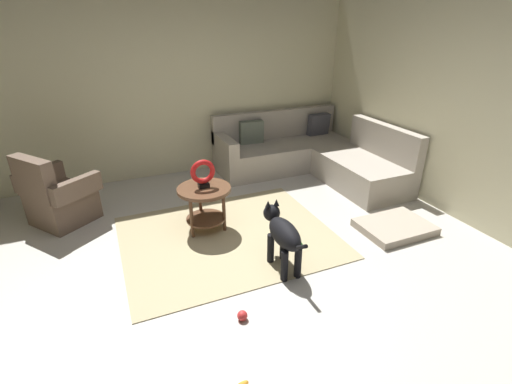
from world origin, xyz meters
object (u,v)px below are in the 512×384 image
torus_sculpture (203,173)px  dog_bed_mat (395,227)px  sectional_couch (310,156)px  dog (283,234)px  armchair (57,198)px  side_table (205,197)px  dog_toy_ball (242,316)px  dog_toy_rope (297,241)px

torus_sculpture → dog_bed_mat: 2.29m
sectional_couch → torus_sculpture: (-2.01, -1.07, 0.42)m
torus_sculpture → dog: 1.15m
sectional_couch → armchair: size_ratio=2.25×
side_table → dog_toy_ball: side_table is taller
sectional_couch → dog_toy_ball: 3.36m
side_table → armchair: bearing=150.9°
dog → dog_toy_ball: dog is taller
torus_sculpture → dog_toy_rope: (0.84, -0.67, -0.69)m
armchair → dog: bearing=10.6°
side_table → dog: 1.10m
side_table → torus_sculpture: 0.29m
armchair → dog_bed_mat: (3.56, -1.74, -0.28)m
dog_bed_mat → dog_toy_rope: dog_bed_mat is taller
torus_sculpture → dog_bed_mat: torus_sculpture is taller
armchair → torus_sculpture: bearing=23.8°
armchair → dog: size_ratio=1.18×
dog_toy_ball → dog_toy_rope: size_ratio=0.51×
sectional_couch → dog_toy_rope: 2.11m
side_table → dog_bed_mat: side_table is taller
dog_toy_rope → dog_bed_mat: bearing=-10.1°
dog_toy_ball → armchair: bearing=120.9°
armchair → sectional_couch: bearing=56.2°
sectional_couch → armchair: same height
dog_toy_rope → torus_sculpture: bearing=141.4°
sectional_couch → dog_toy_ball: sectional_couch is taller
torus_sculpture → dog_toy_ball: size_ratio=3.82×
sectional_couch → side_table: size_ratio=3.75×
armchair → side_table: 1.77m
side_table → dog_toy_rope: (0.84, -0.67, -0.39)m
sectional_couch → side_table: 2.28m
dog_bed_mat → dog: bearing=-176.0°
side_table → dog_toy_ball: size_ratio=7.03×
sectional_couch → dog_toy_rope: bearing=-124.2°
side_table → dog_toy_rope: size_ratio=3.55×
dog_toy_rope → dog_toy_ball: bearing=-139.3°
side_table → dog_toy_rope: 1.14m
side_table → dog_toy_ball: bearing=-95.1°
sectional_couch → dog_toy_rope: sectional_couch is taller
armchair → dog_toy_rope: 2.85m
sectional_couch → armchair: bearing=-176.7°
dog → dog_bed_mat: bearing=5.2°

